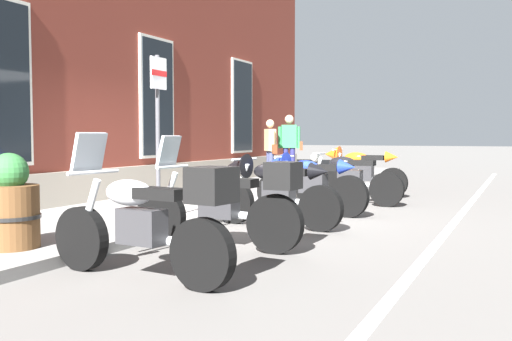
% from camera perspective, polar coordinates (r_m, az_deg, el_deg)
% --- Properties ---
extents(ground_plane, '(140.00, 140.00, 0.00)m').
position_cam_1_polar(ground_plane, '(9.56, -1.58, -4.49)').
color(ground_plane, '#565451').
extents(sidewalk, '(26.52, 2.96, 0.12)m').
position_cam_1_polar(sidewalk, '(10.28, -9.01, -3.63)').
color(sidewalk, slate).
rests_on(sidewalk, ground_plane).
extents(lane_stripe, '(26.52, 0.12, 0.01)m').
position_cam_1_polar(lane_stripe, '(8.66, 17.91, -5.44)').
color(lane_stripe, silver).
rests_on(lane_stripe, ground_plane).
extents(motorcycle_silver_touring, '(0.69, 2.08, 1.34)m').
position_cam_1_polar(motorcycle_silver_touring, '(5.40, -10.37, -4.65)').
color(motorcycle_silver_touring, black).
rests_on(motorcycle_silver_touring, ground_plane).
extents(motorcycle_green_touring, '(0.62, 2.20, 1.31)m').
position_cam_1_polar(motorcycle_green_touring, '(6.87, -3.11, -2.99)').
color(motorcycle_green_touring, black).
rests_on(motorcycle_green_touring, ground_plane).
extents(motorcycle_black_sport, '(0.62, 2.05, 1.04)m').
position_cam_1_polar(motorcycle_black_sport, '(8.49, 1.45, -1.63)').
color(motorcycle_black_sport, black).
rests_on(motorcycle_black_sport, ground_plane).
extents(motorcycle_blue_sport, '(0.62, 2.03, 1.03)m').
position_cam_1_polar(motorcycle_blue_sport, '(9.91, 4.88, -0.97)').
color(motorcycle_blue_sport, black).
rests_on(motorcycle_blue_sport, ground_plane).
extents(motorcycle_black_naked, '(0.62, 2.14, 0.98)m').
position_cam_1_polar(motorcycle_black_naked, '(11.37, 8.66, -0.81)').
color(motorcycle_black_naked, black).
rests_on(motorcycle_black_naked, ground_plane).
extents(motorcycle_orange_sport, '(0.62, 2.03, 1.08)m').
position_cam_1_polar(motorcycle_orange_sport, '(13.04, 9.66, 0.13)').
color(motorcycle_orange_sport, black).
rests_on(motorcycle_orange_sport, ground_plane).
extents(pedestrian_tan_coat, '(0.54, 0.50, 1.60)m').
position_cam_1_polar(pedestrian_tan_coat, '(15.37, 1.37, 2.27)').
color(pedestrian_tan_coat, '#2D3351').
rests_on(pedestrian_tan_coat, sidewalk).
extents(pedestrian_striped_shirt, '(0.36, 0.63, 1.73)m').
position_cam_1_polar(pedestrian_striped_shirt, '(15.88, 3.22, 2.62)').
color(pedestrian_striped_shirt, '#1E1E4C').
rests_on(pedestrian_striped_shirt, sidewalk).
extents(parking_sign, '(0.36, 0.07, 2.30)m').
position_cam_1_polar(parking_sign, '(8.44, -9.36, 5.42)').
color(parking_sign, '#4C4C51').
rests_on(parking_sign, sidewalk).
extents(barrel_planter, '(0.63, 0.63, 1.00)m').
position_cam_1_polar(barrel_planter, '(6.77, -22.51, -3.30)').
color(barrel_planter, brown).
rests_on(barrel_planter, sidewalk).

